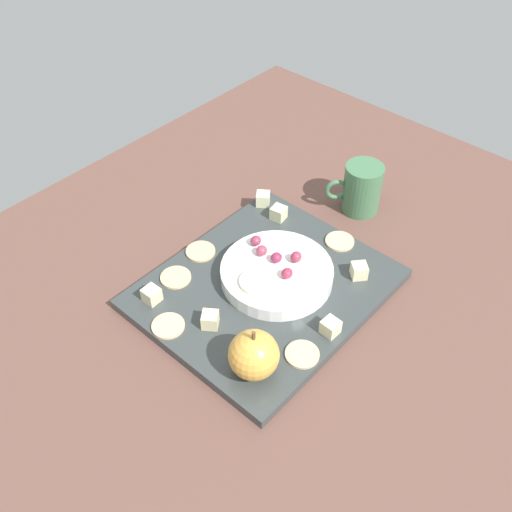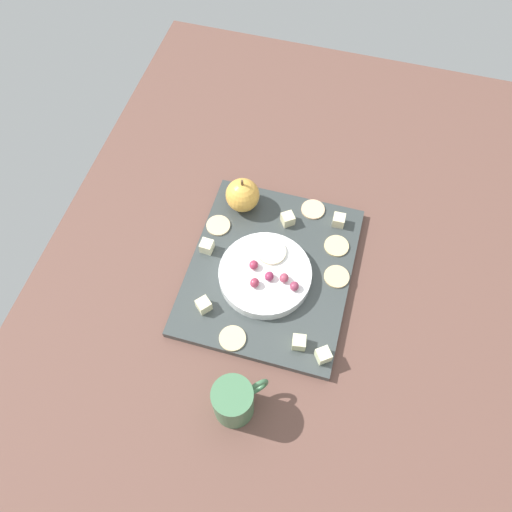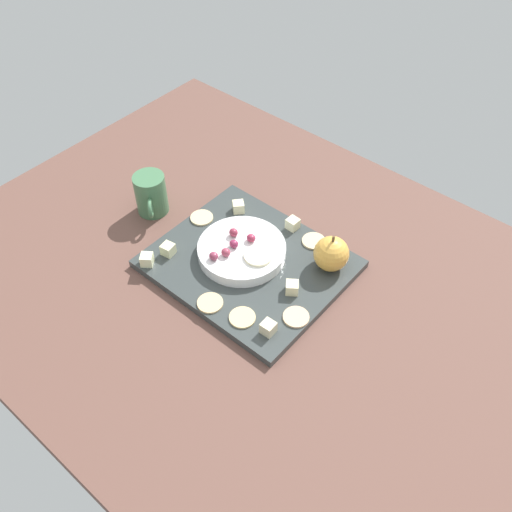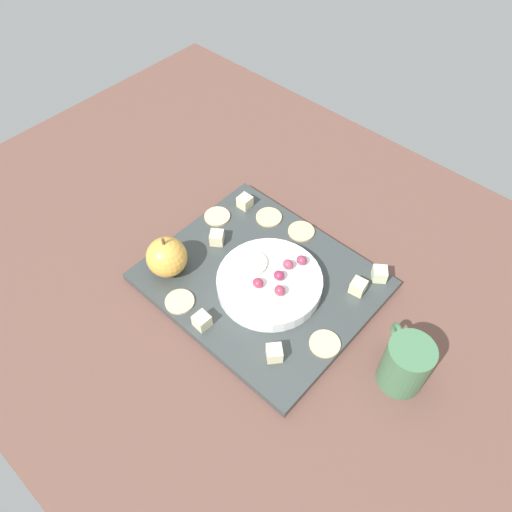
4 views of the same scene
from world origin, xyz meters
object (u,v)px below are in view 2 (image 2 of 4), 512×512
(cheese_cube_2, at_px, (204,305))
(cheese_cube_5, at_px, (299,342))
(cheese_cube_3, at_px, (323,355))
(cracker_3, at_px, (337,277))
(grape_1, at_px, (254,265))
(serving_dish, at_px, (265,275))
(grape_2, at_px, (269,276))
(cup, at_px, (234,401))
(cheese_cube_0, at_px, (288,219))
(cracker_0, at_px, (337,246))
(cheese_cube_1, at_px, (207,246))
(grape_0, at_px, (255,283))
(cheese_cube_4, at_px, (339,220))
(cracker_2, at_px, (218,225))
(apple_slice_0, at_px, (272,252))
(grape_4, at_px, (284,278))
(cracker_4, at_px, (313,209))
(grape_3, at_px, (294,286))
(apple_whole, at_px, (243,195))
(cracker_1, at_px, (232,338))
(platter, at_px, (270,270))

(cheese_cube_2, distance_m, cheese_cube_5, 0.18)
(cheese_cube_3, relative_size, cracker_3, 0.48)
(cracker_3, distance_m, grape_1, 0.16)
(serving_dish, relative_size, grape_2, 9.38)
(cheese_cube_3, distance_m, cracker_3, 0.16)
(cheese_cube_2, xyz_separation_m, cup, (-0.15, -0.10, 0.02))
(cheese_cube_0, relative_size, grape_1, 1.25)
(grape_1, height_order, grape_2, same)
(cracker_0, height_order, grape_2, grape_2)
(cheese_cube_0, bearing_deg, cheese_cube_1, 127.34)
(grape_0, bearing_deg, grape_2, -47.32)
(cheese_cube_4, xyz_separation_m, cracker_2, (-0.07, 0.23, -0.01))
(cracker_2, xyz_separation_m, apple_slice_0, (-0.04, -0.12, 0.02))
(cheese_cube_4, xyz_separation_m, grape_4, (-0.16, 0.07, 0.02))
(cracker_0, bearing_deg, apple_slice_0, 117.74)
(cracker_2, distance_m, grape_2, 0.16)
(cheese_cube_3, height_order, grape_0, grape_0)
(grape_0, height_order, apple_slice_0, grape_0)
(cracker_2, relative_size, cup, 0.53)
(cracker_0, height_order, grape_4, grape_4)
(cheese_cube_1, height_order, cheese_cube_5, same)
(cheese_cube_0, height_order, cheese_cube_1, same)
(cheese_cube_5, bearing_deg, cracker_4, 7.37)
(cheese_cube_1, relative_size, cracker_0, 0.48)
(cheese_cube_5, bearing_deg, grape_3, 18.74)
(cheese_cube_2, height_order, cracker_4, cheese_cube_2)
(apple_slice_0, bearing_deg, grape_4, -143.79)
(cracker_0, bearing_deg, apple_whole, 77.33)
(grape_2, xyz_separation_m, apple_slice_0, (0.05, 0.01, -0.00))
(grape_0, bearing_deg, grape_1, 18.05)
(grape_1, bearing_deg, cheese_cube_0, -14.94)
(cheese_cube_3, distance_m, grape_0, 0.17)
(apple_slice_0, bearing_deg, cheese_cube_1, 95.90)
(cracker_0, bearing_deg, grape_1, 125.34)
(cheese_cube_4, bearing_deg, grape_3, 164.07)
(cheese_cube_1, bearing_deg, serving_dish, -103.44)
(grape_2, bearing_deg, grape_1, 65.88)
(cheese_cube_0, xyz_separation_m, cracker_1, (-0.26, 0.03, -0.01))
(cracker_0, bearing_deg, serving_dish, 131.58)
(serving_dish, height_order, cheese_cube_0, same)
(cracker_0, distance_m, cup, 0.36)
(cracker_3, xyz_separation_m, grape_1, (-0.03, 0.15, 0.03))
(grape_3, height_order, cup, cup)
(cracker_3, bearing_deg, grape_1, 102.12)
(cheese_cube_4, bearing_deg, cup, 166.51)
(apple_whole, distance_m, grape_0, 0.19)
(cheese_cube_1, distance_m, cracker_3, 0.25)
(serving_dish, bearing_deg, apple_whole, 30.21)
(platter, xyz_separation_m, serving_dish, (-0.02, 0.00, 0.02))
(cracker_0, xyz_separation_m, grape_3, (-0.12, 0.06, 0.03))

